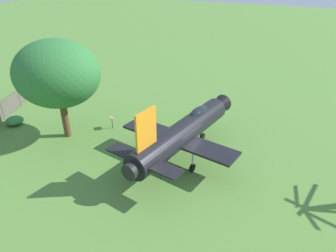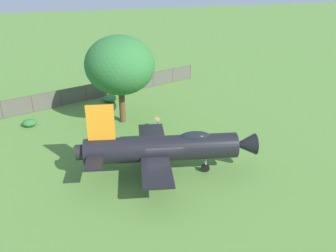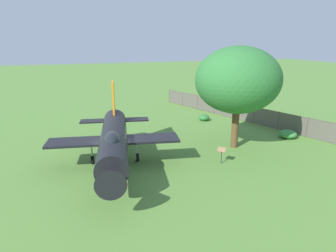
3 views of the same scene
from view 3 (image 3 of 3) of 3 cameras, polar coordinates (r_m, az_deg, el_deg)
name	(u,v)px [view 3 (image 3 of 3)]	position (r m, az deg, el deg)	size (l,w,h in m)	color
ground_plane	(115,168)	(20.81, -10.06, -7.94)	(200.00, 200.00, 0.00)	#568438
display_jet	(114,141)	(19.70, -10.37, -2.80)	(12.40, 9.05, 5.40)	black
shade_tree	(238,80)	(23.80, 13.26, 8.50)	(6.18, 6.74, 8.03)	brown
perimeter_fence	(266,117)	(31.46, 18.18, 1.58)	(29.85, 10.04, 1.81)	#4C4238
shrub_near_fence	(204,117)	(32.60, 6.86, 1.63)	(1.26, 1.15, 0.66)	#2D7033
shrub_by_tree	(288,134)	(28.59, 21.94, -1.44)	(1.52, 1.53, 0.72)	#387F3D
info_plaque	(222,152)	(21.31, 10.21, -4.88)	(0.70, 0.71, 1.14)	#333333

